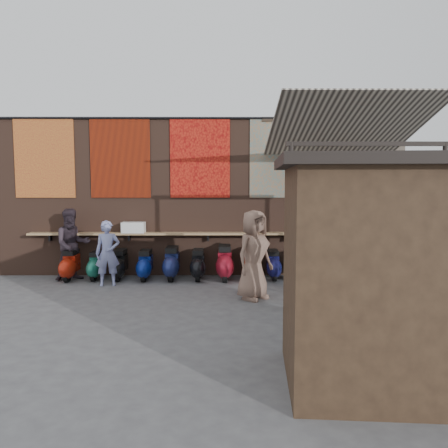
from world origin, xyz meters
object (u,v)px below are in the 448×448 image
(shelf_box, at_px, (133,227))
(scooter_stool_9, at_px, (297,265))
(scooter_stool_6, at_px, (225,263))
(shopper_tan, at_px, (254,255))
(scooter_stool_2, at_px, (120,265))
(shopper_navy, at_px, (334,260))
(scooter_stool_8, at_px, (273,265))
(diner_right, at_px, (72,244))
(scooter_stool_7, at_px, (250,264))
(shopper_grey, at_px, (370,265))
(market_stall, at_px, (390,278))
(scooter_stool_5, at_px, (198,265))
(scooter_stool_4, at_px, (172,263))
(diner_left, at_px, (108,253))
(scooter_stool_0, at_px, (70,265))
(scooter_stool_3, at_px, (145,265))
(scooter_stool_1, at_px, (96,266))

(shelf_box, distance_m, scooter_stool_9, 4.17)
(scooter_stool_6, bearing_deg, scooter_stool_9, 1.87)
(scooter_stool_6, xyz_separation_m, shopper_tan, (0.58, -1.76, 0.49))
(scooter_stool_2, xyz_separation_m, shopper_navy, (4.74, -2.04, 0.49))
(scooter_stool_8, xyz_separation_m, diner_right, (-4.92, -0.01, 0.52))
(scooter_stool_7, distance_m, scooter_stool_8, 0.58)
(shopper_grey, height_order, market_stall, market_stall)
(scooter_stool_5, xyz_separation_m, shopper_grey, (3.47, -2.24, 0.41))
(scooter_stool_5, relative_size, shopper_navy, 0.46)
(scooter_stool_5, height_order, scooter_stool_7, scooter_stool_7)
(scooter_stool_4, distance_m, diner_left, 1.58)
(scooter_stool_4, xyz_separation_m, scooter_stool_7, (1.92, 0.03, -0.02))
(scooter_stool_6, bearing_deg, scooter_stool_0, 179.83)
(scooter_stool_6, xyz_separation_m, scooter_stool_9, (1.77, 0.06, -0.08))
(diner_right, bearing_deg, scooter_stool_3, -30.35)
(scooter_stool_3, bearing_deg, scooter_stool_5, 1.26)
(scooter_stool_9, bearing_deg, shopper_grey, -65.16)
(shelf_box, xyz_separation_m, market_stall, (4.18, -5.88, 0.02))
(scooter_stool_0, distance_m, scooter_stool_4, 2.48)
(scooter_stool_4, distance_m, scooter_stool_5, 0.65)
(scooter_stool_3, relative_size, shopper_navy, 0.45)
(shopper_grey, bearing_deg, scooter_stool_0, 13.79)
(scooter_stool_3, height_order, scooter_stool_7, scooter_stool_7)
(scooter_stool_3, distance_m, scooter_stool_4, 0.65)
(shelf_box, distance_m, scooter_stool_1, 1.30)
(scooter_stool_0, height_order, shopper_tan, shopper_tan)
(scooter_stool_9, bearing_deg, scooter_stool_2, 179.74)
(scooter_stool_6, relative_size, diner_left, 0.59)
(scooter_stool_3, bearing_deg, diner_left, -143.34)
(scooter_stool_1, distance_m, scooter_stool_3, 1.23)
(shelf_box, relative_size, scooter_stool_6, 0.64)
(scooter_stool_2, relative_size, scooter_stool_3, 1.01)
(shopper_tan, bearing_deg, scooter_stool_7, 44.94)
(diner_right, distance_m, market_stall, 7.93)
(scooter_stool_5, distance_m, diner_left, 2.18)
(diner_left, distance_m, shopper_navy, 5.07)
(scooter_stool_1, bearing_deg, diner_left, -54.35)
(scooter_stool_1, relative_size, scooter_stool_6, 0.81)
(scooter_stool_4, distance_m, shopper_grey, 4.71)
(scooter_stool_7, bearing_deg, scooter_stool_2, -179.79)
(scooter_stool_3, distance_m, shopper_navy, 4.58)
(scooter_stool_7, bearing_deg, scooter_stool_5, -178.04)
(scooter_stool_3, bearing_deg, scooter_stool_0, -179.81)
(scooter_stool_7, height_order, shopper_navy, shopper_navy)
(shelf_box, xyz_separation_m, scooter_stool_3, (0.34, -0.33, -0.90))
(shelf_box, height_order, scooter_stool_7, shelf_box)
(scooter_stool_1, bearing_deg, scooter_stool_6, -1.66)
(scooter_stool_7, relative_size, scooter_stool_9, 1.11)
(scooter_stool_2, distance_m, diner_left, 0.75)
(shopper_grey, bearing_deg, shopper_navy, 12.92)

